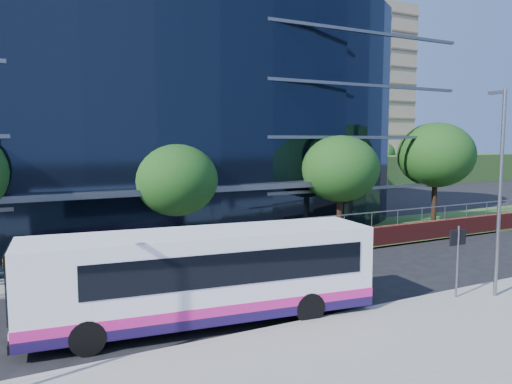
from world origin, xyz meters
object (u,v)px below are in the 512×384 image
tree_far_c (340,169)px  tree_far_d (436,155)px  street_sign (458,246)px  tree_far_b (176,180)px  city_bus (206,275)px  tree_dist_f (381,154)px  tree_dist_e (297,153)px  streetlight_east (500,187)px

tree_far_c → tree_far_d: bearing=6.3°
street_sign → tree_far_b: 13.54m
tree_far_b → city_bus: 9.32m
tree_far_d → city_bus: (-20.99, -9.25, -3.50)m
tree_far_c → street_sign: bearing=-103.3°
tree_far_d → tree_dist_f: tree_far_d is taller
tree_far_c → tree_dist_f: size_ratio=1.08×
tree_far_b → tree_dist_e: 40.74m
tree_dist_e → city_bus: size_ratio=0.54×
tree_far_c → tree_far_d: tree_far_d is taller
street_sign → tree_far_c: (2.50, 10.59, 2.39)m
street_sign → tree_dist_f: 56.25m
tree_far_b → tree_dist_f: (43.00, 32.50, 0.00)m
tree_dist_e → city_bus: bearing=-126.4°
streetlight_east → city_bus: bearing=165.1°
tree_far_d → street_sign: bearing=-134.8°
tree_far_c → streetlight_east: bearing=-95.1°
tree_dist_e → tree_dist_f: 16.13m
tree_dist_f → streetlight_east: streetlight_east is taller
tree_dist_e → city_bus: 48.88m
streetlight_east → tree_dist_f: bearing=52.4°
tree_far_b → tree_dist_f: size_ratio=1.00×
tree_far_b → tree_far_c: bearing=-2.9°
streetlight_east → city_bus: streetlight_east is taller
tree_dist_f → tree_far_d: bearing=-126.9°
city_bus → tree_far_c: bearing=41.5°
tree_far_d → streetlight_east: streetlight_east is taller
tree_far_c → tree_dist_e: bearing=61.3°
street_sign → tree_far_c: size_ratio=0.43×
tree_far_b → tree_far_c: (10.00, -0.50, 0.33)m
tree_far_b → tree_far_c: tree_far_c is taller
street_sign → tree_dist_e: (19.50, 41.59, 2.39)m
street_sign → streetlight_east: streetlight_east is taller
tree_far_c → streetlight_east: (-1.00, -11.17, -0.10)m
street_sign → tree_dist_f: tree_dist_f is taller
tree_dist_f → streetlight_east: 55.74m
tree_far_d → streetlight_east: 15.77m
streetlight_east → tree_far_b: bearing=127.6°
tree_far_b → tree_far_d: 19.03m
tree_far_b → streetlight_east: 14.74m
streetlight_east → tree_far_c: bearing=84.9°
street_sign → tree_far_d: size_ratio=0.38×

